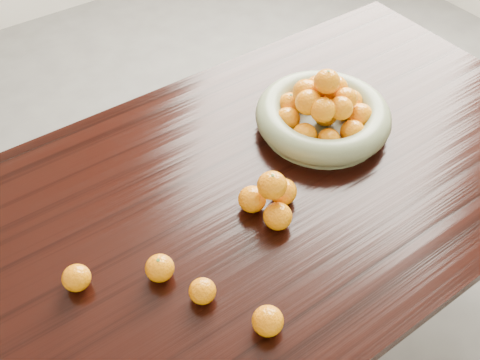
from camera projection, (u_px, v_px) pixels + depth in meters
ground at (236, 338)px, 1.88m from camera, size 5.00×5.00×0.00m
dining_table at (235, 220)px, 1.40m from camera, size 2.00×1.00×0.75m
fruit_bowl at (323, 114)px, 1.48m from camera, size 0.38×0.38×0.19m
orange_pyramid at (271, 198)px, 1.27m from camera, size 0.14×0.15×0.12m
loose_orange_0 at (160, 268)px, 1.16m from camera, size 0.06×0.06×0.06m
loose_orange_1 at (268, 321)px, 1.07m from camera, size 0.06×0.06×0.06m
loose_orange_2 at (202, 291)px, 1.12m from camera, size 0.06×0.06×0.05m
loose_orange_3 at (77, 278)px, 1.14m from camera, size 0.06×0.06×0.06m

